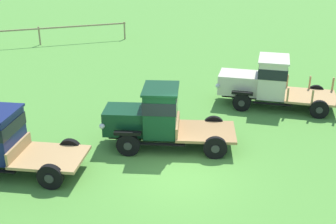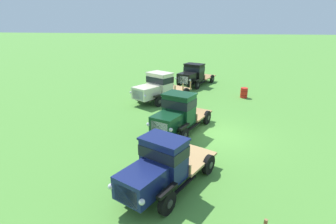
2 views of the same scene
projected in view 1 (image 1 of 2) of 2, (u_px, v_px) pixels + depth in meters
The scene contains 3 objects.
ground_plane at pixel (177, 174), 14.01m from camera, with size 240.00×240.00×0.00m, color #518E38.
vintage_truck_midrow_center at pixel (156, 116), 15.45m from camera, with size 5.15×3.45×2.30m.
vintage_truck_far_side at pixel (266, 81), 19.20m from camera, with size 5.47×4.44×2.28m.
Camera 1 is at (-4.19, -11.35, 7.35)m, focal length 45.00 mm.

